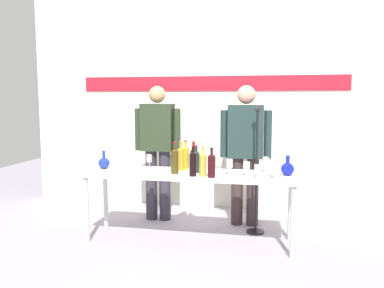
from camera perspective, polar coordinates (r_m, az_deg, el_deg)
ground_plane at (r=4.29m, az=-0.41°, el=-14.03°), size 10.00×10.00×0.00m
back_wall at (r=5.43m, az=2.70°, el=6.48°), size 5.21×0.11×3.00m
display_table at (r=4.10m, az=-0.42°, el=-5.08°), size 2.23×0.58×0.75m
decanter_blue_left at (r=4.41m, az=-12.76°, el=-2.69°), size 0.12×0.12×0.20m
decanter_blue_right at (r=4.03m, az=13.81°, el=-3.53°), size 0.13×0.13×0.20m
presenter_left at (r=4.84m, az=-5.05°, el=-0.08°), size 0.58×0.22×1.67m
presenter_right at (r=4.65m, az=7.84°, el=-0.33°), size 0.60×0.22×1.67m
wine_bottle_0 at (r=4.09m, az=-2.68°, el=-2.36°), size 0.07×0.07×0.32m
wine_bottle_1 at (r=3.88m, az=0.13°, el=-2.78°), size 0.07×0.07×0.31m
wine_bottle_2 at (r=4.22m, az=0.23°, el=-2.07°), size 0.07×0.07×0.31m
wine_bottle_3 at (r=4.27m, az=-0.95°, el=-1.85°), size 0.07×0.07×0.31m
wine_bottle_4 at (r=3.87m, az=1.62°, el=-2.88°), size 0.07×0.07×0.30m
wine_bottle_5 at (r=4.07m, az=0.61°, el=-2.44°), size 0.07×0.07×0.29m
wine_bottle_6 at (r=4.00m, az=-2.52°, el=-2.39°), size 0.07×0.07×0.33m
wine_bottle_7 at (r=3.82m, az=2.88°, el=-3.04°), size 0.08×0.08×0.29m
wine_bottle_8 at (r=4.20m, az=-1.66°, el=-2.01°), size 0.07×0.07×0.32m
wine_glass_left_0 at (r=4.38m, az=-6.30°, el=-2.14°), size 0.06×0.06×0.15m
wine_glass_left_1 at (r=4.03m, az=-8.26°, el=-2.95°), size 0.07×0.07×0.15m
wine_glass_left_2 at (r=4.30m, az=-9.50°, el=-2.37°), size 0.06×0.06×0.14m
wine_glass_left_3 at (r=4.14m, az=-11.43°, el=-2.71°), size 0.07×0.07×0.15m
wine_glass_right_0 at (r=3.95m, az=7.98°, el=-3.13°), size 0.07×0.07×0.14m
wine_glass_right_1 at (r=3.86m, az=9.58°, el=-3.57°), size 0.06×0.06×0.13m
wine_glass_right_2 at (r=3.79m, az=12.01°, el=-3.74°), size 0.06×0.06×0.13m
wine_glass_right_3 at (r=4.14m, az=10.73°, el=-2.51°), size 0.06×0.06×0.17m
wine_glass_right_4 at (r=3.88m, az=11.79°, el=-3.10°), size 0.07×0.07×0.17m
wine_glass_right_5 at (r=3.96m, az=5.51°, el=-2.90°), size 0.06×0.06×0.16m
microphone_stand at (r=4.47m, az=9.36°, el=-6.95°), size 0.20×0.20×1.43m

